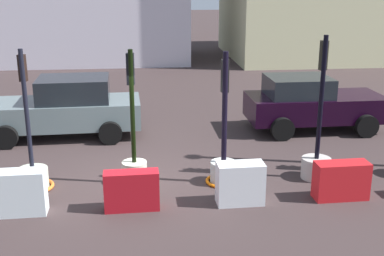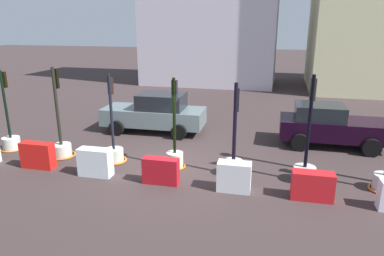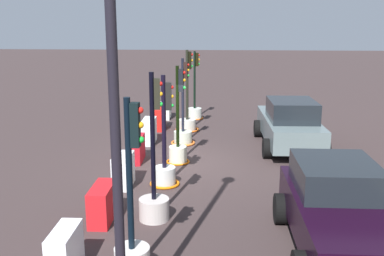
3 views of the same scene
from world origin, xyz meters
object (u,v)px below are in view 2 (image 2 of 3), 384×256
Objects in this scene: construction_barrier_1 at (38,155)px; construction_barrier_4 at (234,177)px; traffic_light_5 at (305,164)px; construction_barrier_5 at (312,186)px; car_grey_saloon at (156,113)px; car_black_sedan at (330,125)px; traffic_light_3 at (175,151)px; traffic_light_1 at (61,143)px; traffic_light_0 at (11,138)px; construction_barrier_2 at (95,162)px; traffic_light_2 at (114,150)px; traffic_light_4 at (234,159)px; construction_barrier_3 at (161,171)px.

construction_barrier_1 is 6.69m from construction_barrier_4.
traffic_light_5 is 3.39× the size of construction_barrier_4.
car_grey_saloon reaches higher than construction_barrier_5.
car_black_sedan reaches higher than construction_barrier_5.
traffic_light_3 is at bearing 178.62° from traffic_light_5.
traffic_light_3 reaches higher than car_grey_saloon.
traffic_light_1 is 1.07× the size of traffic_light_3.
traffic_light_5 is 7.38m from car_grey_saloon.
traffic_light_1 is 1.16m from construction_barrier_1.
traffic_light_0 reaches higher than construction_barrier_2.
traffic_light_2 is at bearing 0.54° from traffic_light_1.
traffic_light_4 is at bearing -1.52° from traffic_light_0.
traffic_light_0 reaches higher than traffic_light_4.
car_grey_saloon is (-2.02, 5.09, 0.45)m from construction_barrier_3.
traffic_light_1 is at bearing -158.90° from car_black_sedan.
traffic_light_5 is at bearing -1.38° from traffic_light_3.
construction_barrier_1 is 1.16× the size of construction_barrier_4.
traffic_light_1 is at bearing 149.36° from construction_barrier_2.
traffic_light_1 is 4.48m from car_grey_saloon.
traffic_light_2 reaches higher than car_grey_saloon.
construction_barrier_5 is at bearing -10.23° from traffic_light_2.
construction_barrier_3 is (4.45, -0.11, -0.04)m from construction_barrier_1.
traffic_light_5 is 2.35m from construction_barrier_4.
traffic_light_3 is at bearing 88.29° from construction_barrier_3.
traffic_light_1 reaches higher than construction_barrier_3.
traffic_light_3 is 2.63m from construction_barrier_2.
traffic_light_3 is (6.71, -0.08, 0.11)m from traffic_light_0.
traffic_light_0 is 2.86× the size of construction_barrier_2.
construction_barrier_1 is at bearing 177.71° from construction_barrier_2.
construction_barrier_1 reaches higher than construction_barrier_5.
traffic_light_2 is at bearing -153.87° from car_black_sedan.
construction_barrier_4 is 0.21× the size of car_grey_saloon.
traffic_light_5 is at bearing 97.18° from construction_barrier_5.
construction_barrier_5 is (6.66, 0.06, -0.05)m from construction_barrier_2.
construction_barrier_2 is at bearing -150.05° from traffic_light_3.
construction_barrier_2 is 0.26× the size of car_black_sedan.
construction_barrier_4 is (2.20, -1.27, -0.15)m from traffic_light_3.
construction_barrier_5 is at bearing 0.54° from construction_barrier_4.
traffic_light_1 is at bearing 172.33° from construction_barrier_5.
traffic_light_3 reaches higher than construction_barrier_3.
construction_barrier_4 is at bearing -150.19° from traffic_light_5.
construction_barrier_4 is (0.17, -1.11, -0.12)m from traffic_light_4.
construction_barrier_5 is at bearing -15.92° from traffic_light_3.
construction_barrier_5 is 0.25× the size of car_grey_saloon.
car_grey_saloon is at bearing 179.42° from car_black_sedan.
construction_barrier_4 is at bearing -49.72° from car_grey_saloon.
traffic_light_0 is 9.01m from construction_barrier_4.
car_black_sedan is at bearing 78.90° from construction_barrier_5.
traffic_light_3 reaches higher than construction_barrier_1.
traffic_light_5 reaches higher than car_grey_saloon.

